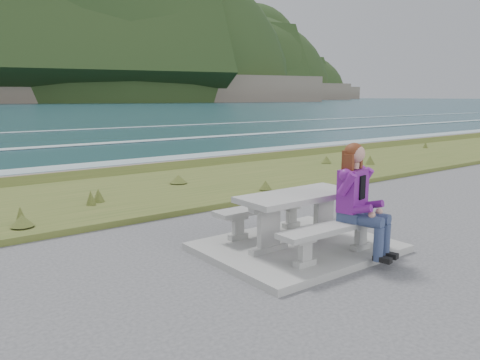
# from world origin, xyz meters

# --- Properties ---
(concrete_slab) EXTENTS (2.60, 2.10, 0.10)m
(concrete_slab) POSITION_xyz_m (0.00, 0.00, 0.05)
(concrete_slab) COLOR #9E9E99
(concrete_slab) RESTS_ON ground
(picnic_table) EXTENTS (1.80, 0.75, 0.75)m
(picnic_table) POSITION_xyz_m (0.00, 0.00, 0.68)
(picnic_table) COLOR #9E9E99
(picnic_table) RESTS_ON concrete_slab
(bench_landward) EXTENTS (1.80, 0.35, 0.45)m
(bench_landward) POSITION_xyz_m (0.00, -0.70, 0.45)
(bench_landward) COLOR #9E9E99
(bench_landward) RESTS_ON concrete_slab
(bench_seaward) EXTENTS (1.80, 0.35, 0.45)m
(bench_seaward) POSITION_xyz_m (0.00, 0.70, 0.45)
(bench_seaward) COLOR #9E9E99
(bench_seaward) RESTS_ON concrete_slab
(grass_verge) EXTENTS (160.00, 4.50, 0.22)m
(grass_verge) POSITION_xyz_m (0.00, 5.00, 0.00)
(grass_verge) COLOR #415720
(grass_verge) RESTS_ON ground
(shore_drop) EXTENTS (160.00, 0.80, 2.20)m
(shore_drop) POSITION_xyz_m (0.00, 7.90, 0.00)
(shore_drop) COLOR #65574B
(shore_drop) RESTS_ON ground
(headland_range) EXTENTS (729.83, 363.95, 213.42)m
(headland_range) POSITION_xyz_m (190.26, 398.23, 9.94)
(headland_range) COLOR #65574B
(headland_range) RESTS_ON ground
(seated_woman) EXTENTS (0.58, 0.83, 1.50)m
(seated_woman) POSITION_xyz_m (0.39, -0.84, 0.65)
(seated_woman) COLOR navy
(seated_woman) RESTS_ON concrete_slab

